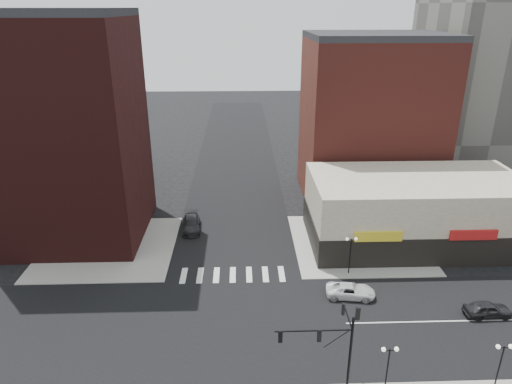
{
  "coord_description": "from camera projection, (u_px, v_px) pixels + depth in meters",
  "views": [
    {
      "loc": [
        0.97,
        -32.55,
        25.92
      ],
      "look_at": [
        2.19,
        4.04,
        11.0
      ],
      "focal_mm": 32.0,
      "sensor_mm": 36.0,
      "label": 1
    }
  ],
  "objects": [
    {
      "name": "ground",
      "position": [
        233.0,
        326.0,
        39.87
      ],
      "size": [
        240.0,
        240.0,
        0.0
      ],
      "primitive_type": "plane",
      "color": "black",
      "rests_on": "ground"
    },
    {
      "name": "road_ew",
      "position": [
        233.0,
        326.0,
        39.87
      ],
      "size": [
        200.0,
        14.0,
        0.02
      ],
      "primitive_type": "cube",
      "color": "black",
      "rests_on": "ground"
    },
    {
      "name": "road_ns",
      "position": [
        233.0,
        326.0,
        39.87
      ],
      "size": [
        14.0,
        200.0,
        0.02
      ],
      "primitive_type": "cube",
      "color": "black",
      "rests_on": "ground"
    },
    {
      "name": "sidewalk_nw",
      "position": [
        109.0,
        247.0,
        52.83
      ],
      "size": [
        15.0,
        15.0,
        0.12
      ],
      "primitive_type": "cube",
      "color": "gray",
      "rests_on": "ground"
    },
    {
      "name": "sidewalk_ne",
      "position": [
        357.0,
        243.0,
        53.72
      ],
      "size": [
        15.0,
        15.0,
        0.12
      ],
      "primitive_type": "cube",
      "color": "gray",
      "rests_on": "ground"
    },
    {
      "name": "building_nw",
      "position": [
        65.0,
        134.0,
        51.7
      ],
      "size": [
        16.0,
        15.0,
        25.0
      ],
      "primitive_type": "cube",
      "color": "black",
      "rests_on": "ground"
    },
    {
      "name": "building_nw_low",
      "position": [
        21.0,
        150.0,
        68.09
      ],
      "size": [
        20.0,
        18.0,
        12.0
      ],
      "primitive_type": "cube",
      "color": "black",
      "rests_on": "ground"
    },
    {
      "name": "building_ne_midrise",
      "position": [
        370.0,
        122.0,
        63.61
      ],
      "size": [
        18.0,
        15.0,
        22.0
      ],
      "primitive_type": "cube",
      "color": "maroon",
      "rests_on": "ground"
    },
    {
      "name": "building_ne_row",
      "position": [
        414.0,
        216.0,
        53.16
      ],
      "size": [
        24.2,
        12.2,
        8.0
      ],
      "color": "beige",
      "rests_on": "ground"
    },
    {
      "name": "traffic_signal",
      "position": [
        336.0,
        339.0,
        30.98
      ],
      "size": [
        5.59,
        3.09,
        7.77
      ],
      "color": "black",
      "rests_on": "ground"
    },
    {
      "name": "street_lamp_se_a",
      "position": [
        389.0,
        359.0,
        31.57
      ],
      "size": [
        1.22,
        0.32,
        4.16
      ],
      "color": "black",
      "rests_on": "sidewalk_se"
    },
    {
      "name": "street_lamp_se_b",
      "position": [
        502.0,
        356.0,
        31.81
      ],
      "size": [
        1.22,
        0.32,
        4.16
      ],
      "color": "black",
      "rests_on": "sidewalk_se"
    },
    {
      "name": "street_lamp_ne",
      "position": [
        351.0,
        246.0,
        46.41
      ],
      "size": [
        1.22,
        0.32,
        4.16
      ],
      "color": "black",
      "rests_on": "sidewalk_ne"
    },
    {
      "name": "white_suv",
      "position": [
        351.0,
        291.0,
        43.69
      ],
      "size": [
        4.9,
        2.7,
        1.3
      ],
      "primitive_type": "imported",
      "rotation": [
        0.0,
        0.0,
        1.45
      ],
      "color": "silver",
      "rests_on": "ground"
    },
    {
      "name": "dark_sedan_east",
      "position": [
        487.0,
        309.0,
        40.92
      ],
      "size": [
        4.21,
        1.79,
        1.42
      ],
      "primitive_type": "imported",
      "rotation": [
        0.0,
        0.0,
        1.6
      ],
      "color": "black",
      "rests_on": "ground"
    },
    {
      "name": "dark_sedan_north",
      "position": [
        191.0,
        224.0,
        56.91
      ],
      "size": [
        2.63,
        5.5,
        1.55
      ],
      "primitive_type": "imported",
      "rotation": [
        0.0,
        0.0,
        0.09
      ],
      "color": "black",
      "rests_on": "ground"
    }
  ]
}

